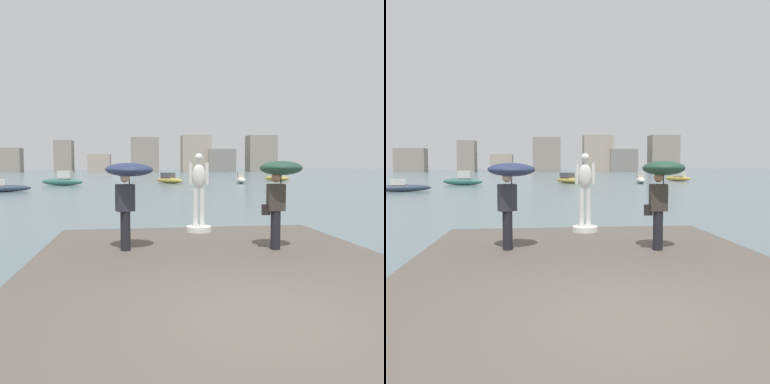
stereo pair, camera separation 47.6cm
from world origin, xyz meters
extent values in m
plane|color=slate|center=(0.00, 40.00, 0.00)|extent=(400.00, 400.00, 0.00)
cube|color=#564F47|center=(0.00, 2.21, 0.20)|extent=(7.34, 10.42, 0.40)
cylinder|color=white|center=(0.22, 6.60, 0.47)|extent=(0.72, 0.72, 0.15)
cylinder|color=white|center=(0.12, 6.60, 1.09)|extent=(0.15, 0.15, 1.07)
cylinder|color=white|center=(0.32, 6.60, 1.09)|extent=(0.15, 0.15, 1.07)
ellipsoid|color=white|center=(0.22, 6.60, 1.98)|extent=(0.38, 0.26, 0.71)
sphere|color=white|center=(0.22, 6.60, 2.52)|extent=(0.24, 0.24, 0.24)
cylinder|color=white|center=(-0.02, 6.60, 2.07)|extent=(0.10, 0.10, 0.62)
cylinder|color=white|center=(0.46, 6.60, 2.07)|extent=(0.10, 0.10, 0.62)
cylinder|color=black|center=(-1.80, 4.27, 0.84)|extent=(0.22, 0.22, 0.88)
cube|color=#2D2D38|center=(-1.80, 4.27, 1.58)|extent=(0.44, 0.37, 0.60)
sphere|color=beige|center=(-1.80, 4.27, 2.02)|extent=(0.21, 0.21, 0.21)
cylinder|color=#262626|center=(-1.70, 4.35, 1.88)|extent=(0.02, 0.02, 0.50)
ellipsoid|color=navy|center=(-1.70, 4.35, 2.20)|extent=(1.39, 1.39, 0.33)
cylinder|color=black|center=(1.56, 3.93, 0.84)|extent=(0.22, 0.22, 0.88)
cube|color=#38332D|center=(1.56, 3.93, 1.58)|extent=(0.39, 0.26, 0.60)
sphere|color=#A87A5B|center=(1.56, 3.93, 2.02)|extent=(0.21, 0.21, 0.21)
cylinder|color=#262626|center=(1.68, 3.97, 1.89)|extent=(0.02, 0.02, 0.52)
ellipsoid|color=#234738|center=(1.68, 3.97, 2.23)|extent=(0.99, 1.00, 0.34)
cube|color=black|center=(1.34, 3.96, 1.30)|extent=(0.18, 0.11, 0.24)
ellipsoid|color=silver|center=(11.94, 45.91, 0.38)|extent=(1.90, 5.08, 0.76)
cube|color=#B2ADA3|center=(12.00, 46.28, 1.08)|extent=(1.08, 1.77, 0.74)
ellipsoid|color=#336B5B|center=(-9.72, 42.46, 0.42)|extent=(5.06, 2.62, 0.84)
cube|color=beige|center=(-9.37, 42.34, 1.23)|extent=(1.73, 1.28, 0.88)
ellipsoid|color=#B2993D|center=(18.88, 51.73, 0.37)|extent=(3.08, 4.72, 0.74)
cube|color=beige|center=(19.04, 51.41, 0.98)|extent=(1.52, 1.97, 0.57)
ellipsoid|color=#B2993D|center=(2.80, 46.68, 0.36)|extent=(3.87, 5.44, 0.71)
cube|color=#4C4C51|center=(2.59, 47.04, 1.00)|extent=(1.84, 2.22, 0.67)
ellipsoid|color=#2D384C|center=(-12.85, 31.52, 0.31)|extent=(4.79, 2.32, 0.62)
cube|color=gray|center=(-42.76, 132.96, 3.91)|extent=(9.77, 4.83, 7.81)
cube|color=gray|center=(-24.08, 130.05, 5.09)|extent=(5.48, 6.21, 10.18)
cube|color=#A89989|center=(-13.00, 129.99, 2.89)|extent=(7.09, 6.22, 5.78)
cube|color=gray|center=(1.63, 127.34, 5.62)|extent=(8.90, 4.43, 11.23)
cube|color=#A89989|center=(19.14, 132.40, 6.18)|extent=(9.92, 6.57, 12.36)
cube|color=gray|center=(27.62, 131.17, 3.85)|extent=(9.31, 5.96, 7.70)
cube|color=gray|center=(42.53, 133.42, 6.30)|extent=(9.88, 6.66, 12.60)
camera|label=1|loc=(-1.58, -4.77, 2.30)|focal=37.85mm
camera|label=2|loc=(-1.10, -4.82, 2.30)|focal=37.85mm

